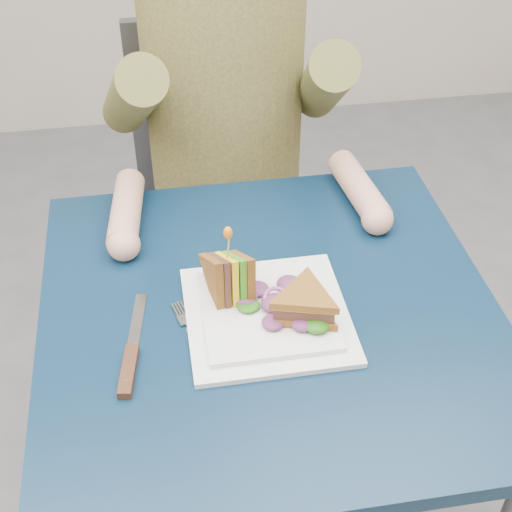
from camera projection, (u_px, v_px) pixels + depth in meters
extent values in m
cube|color=black|center=(270.00, 314.00, 1.18)|extent=(0.75, 0.75, 0.03)
cylinder|color=#595B5E|center=(104.00, 348.00, 1.62)|extent=(0.04, 0.04, 0.70)
cylinder|color=#595B5E|center=(377.00, 316.00, 1.70)|extent=(0.04, 0.04, 0.70)
cube|color=#47474C|center=(228.00, 229.00, 1.79)|extent=(0.42, 0.40, 0.04)
cube|color=#47474C|center=(216.00, 106.00, 1.77)|extent=(0.42, 0.03, 0.46)
cylinder|color=#47474C|center=(168.00, 351.00, 1.79)|extent=(0.02, 0.02, 0.43)
cylinder|color=#47474C|center=(308.00, 334.00, 1.84)|extent=(0.02, 0.02, 0.43)
cylinder|color=#47474C|center=(160.00, 265.00, 2.05)|extent=(0.02, 0.02, 0.43)
cylinder|color=#47474C|center=(283.00, 252.00, 2.09)|extent=(0.02, 0.02, 0.43)
cylinder|color=brown|center=(224.00, 78.00, 1.51)|extent=(0.34, 0.34, 0.52)
cylinder|color=brown|center=(132.00, 98.00, 1.41)|extent=(0.15, 0.39, 0.31)
cylinder|color=tan|center=(126.00, 210.00, 1.33)|extent=(0.08, 0.20, 0.06)
sphere|color=tan|center=(124.00, 245.00, 1.26)|extent=(0.06, 0.06, 0.06)
cylinder|color=brown|center=(324.00, 84.00, 1.45)|extent=(0.15, 0.39, 0.31)
cylinder|color=tan|center=(359.00, 188.00, 1.39)|extent=(0.08, 0.20, 0.06)
sphere|color=tan|center=(377.00, 219.00, 1.31)|extent=(0.06, 0.06, 0.06)
cube|color=white|center=(267.00, 315.00, 1.15)|extent=(0.26, 0.26, 0.01)
cube|color=white|center=(267.00, 311.00, 1.14)|extent=(0.21, 0.21, 0.01)
cube|color=silver|center=(203.00, 353.00, 1.09)|extent=(0.05, 0.11, 0.00)
cube|color=silver|center=(185.00, 319.00, 1.14)|extent=(0.03, 0.03, 0.00)
cube|color=silver|center=(175.00, 310.00, 1.16)|extent=(0.01, 0.03, 0.00)
cube|color=silver|center=(178.00, 309.00, 1.16)|extent=(0.01, 0.03, 0.00)
cube|color=silver|center=(181.00, 308.00, 1.16)|extent=(0.01, 0.03, 0.00)
cube|color=silver|center=(184.00, 307.00, 1.17)|extent=(0.01, 0.03, 0.00)
cube|color=silver|center=(137.00, 324.00, 1.14)|extent=(0.04, 0.14, 0.00)
cube|color=black|center=(129.00, 371.00, 1.06)|extent=(0.03, 0.10, 0.01)
cylinder|color=silver|center=(130.00, 355.00, 1.07)|extent=(0.01, 0.01, 0.00)
cylinder|color=silver|center=(126.00, 381.00, 1.03)|extent=(0.01, 0.01, 0.00)
cylinder|color=tan|center=(228.00, 247.00, 1.10)|extent=(0.01, 0.01, 0.06)
ellipsoid|color=orange|center=(228.00, 233.00, 1.09)|extent=(0.01, 0.01, 0.02)
torus|color=#9E4C7A|center=(276.00, 299.00, 1.14)|extent=(0.04, 0.04, 0.02)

